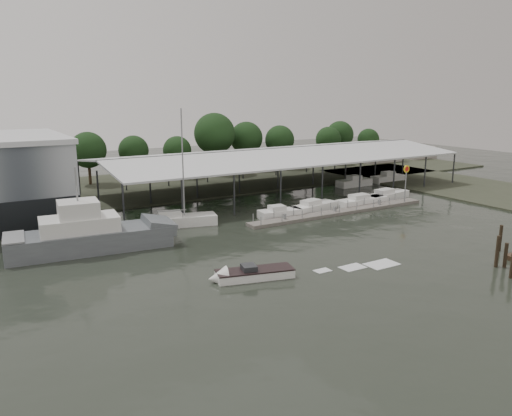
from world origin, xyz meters
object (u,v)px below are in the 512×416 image
shell_fuel_sign (406,176)px  grey_trawler (92,235)px  speedboat_underway (248,275)px  white_sailboat (180,220)px

shell_fuel_sign → grey_trawler: 44.10m
speedboat_underway → shell_fuel_sign: bearing=-143.0°
shell_fuel_sign → grey_trawler: size_ratio=0.33×
grey_trawler → speedboat_underway: (9.40, -15.20, -1.19)m
white_sailboat → speedboat_underway: white_sailboat is taller
grey_trawler → white_sailboat: 12.21m
grey_trawler → white_sailboat: bearing=26.9°
white_sailboat → shell_fuel_sign: bearing=5.3°
shell_fuel_sign → white_sailboat: bearing=170.9°
shell_fuel_sign → grey_trawler: (-44.03, 0.91, -2.35)m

